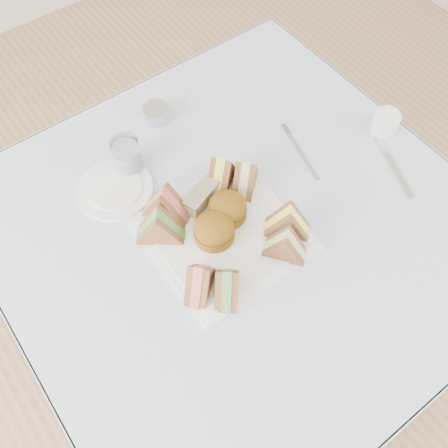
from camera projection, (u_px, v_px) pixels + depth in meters
floor at (234, 334)px, 1.74m from camera, size 4.00×4.00×0.00m
table at (236, 292)px, 1.43m from camera, size 0.90×0.90×0.74m
tablecloth at (239, 224)px, 1.11m from camera, size 1.02×1.02×0.01m
serving_plate at (224, 234)px, 1.08m from camera, size 0.31×0.31×0.01m
sandwich_fl_a at (199, 278)px, 0.98m from camera, size 0.10×0.10×0.09m
sandwich_fl_b at (227, 282)px, 0.97m from camera, size 0.09×0.10×0.08m
sandwich_fr_a at (288, 220)px, 1.04m from camera, size 0.10×0.10×0.09m
sandwich_fr_b at (286, 243)px, 1.02m from camera, size 0.09×0.10×0.08m
sandwich_bl_a at (159, 224)px, 1.04m from camera, size 0.11×0.10×0.09m
sandwich_bl_b at (165, 203)px, 1.06m from camera, size 0.10×0.11×0.09m
sandwich_br_a at (246, 174)px, 1.11m from camera, size 0.10×0.10×0.09m
sandwich_br_b at (221, 171)px, 1.11m from camera, size 0.11×0.10×0.09m
scone_left at (214, 229)px, 1.05m from camera, size 0.09×0.09×0.06m
scone_right at (227, 208)px, 1.08m from camera, size 0.11×0.11×0.06m
pastry_slice at (201, 197)px, 1.10m from camera, size 0.10×0.07×0.04m
side_plate at (115, 189)px, 1.15m from camera, size 0.21×0.21×0.01m
water_glass at (127, 156)px, 1.15m from camera, size 0.08×0.08×0.09m
tea_strainer at (157, 115)px, 1.25m from camera, size 0.08×0.08×0.04m
knife at (394, 166)px, 1.19m from camera, size 0.08×0.18×0.00m
fork at (303, 156)px, 1.20m from camera, size 0.05×0.15×0.00m
creamer_jug at (385, 123)px, 1.22m from camera, size 0.08×0.08×0.06m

